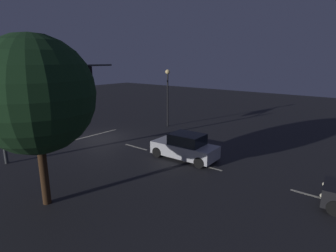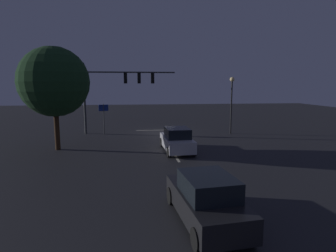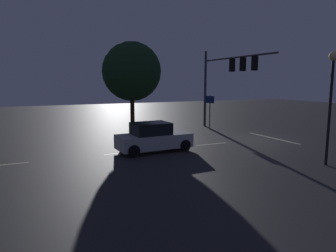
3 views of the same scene
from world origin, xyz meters
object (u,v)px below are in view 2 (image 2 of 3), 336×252
Objects in this scene: traffic_signal_assembly at (118,84)px; car_distant at (206,199)px; car_approaching at (177,140)px; route_sign at (104,113)px; tree_right_near at (54,82)px; street_lamp_left_kerb at (232,95)px.

traffic_signal_assembly is 1.96× the size of car_distant.
car_approaching and car_distant have the same top height.
tree_right_near reaches higher than route_sign.
car_distant is 1.55× the size of route_sign.
tree_right_near is at bearing 18.46° from street_lamp_left_kerb.
tree_right_near is (2.71, 6.03, 2.81)m from route_sign.
car_approaching is 1.53× the size of route_sign.
street_lamp_left_kerb is (-6.31, -6.53, 2.97)m from car_approaching.
tree_right_near is (14.87, 4.96, 1.13)m from street_lamp_left_kerb.
car_approaching is at bearing 45.97° from street_lamp_left_kerb.
car_distant is 0.83× the size of street_lamp_left_kerb.
route_sign is 7.18m from tree_right_near.
traffic_signal_assembly is 1.20× the size of tree_right_near.
tree_right_near reaches higher than street_lamp_left_kerb.
street_lamp_left_kerb is 12.31m from route_sign.
traffic_signal_assembly reaches higher than car_distant.
street_lamp_left_kerb is at bearing 170.96° from traffic_signal_assembly.
tree_right_near is (4.10, 6.68, 0.16)m from traffic_signal_assembly.
tree_right_near reaches higher than car_distant.
car_approaching is 0.82× the size of street_lamp_left_kerb.
car_approaching is 9.61m from tree_right_near.
car_distant is at bearing 123.87° from tree_right_near.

